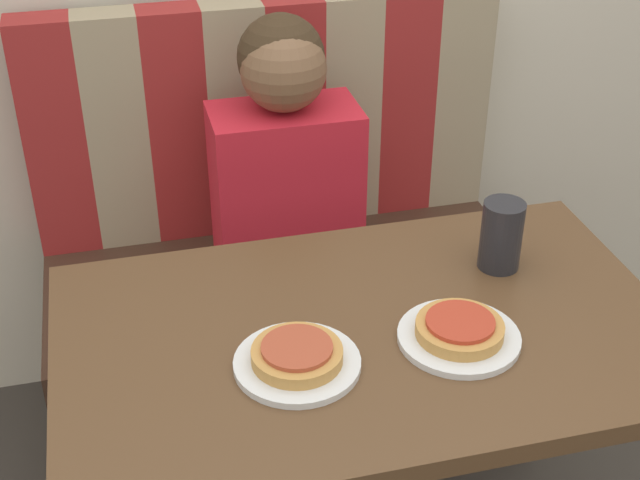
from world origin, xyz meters
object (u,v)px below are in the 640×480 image
(person, at_px, (285,150))
(pizza_left, at_px, (297,354))
(plate_right, at_px, (459,337))
(drinking_cup, at_px, (501,235))
(pizza_right, at_px, (460,328))
(plate_left, at_px, (297,363))

(person, xyz_separation_m, pizza_left, (-0.13, -0.71, 0.00))
(person, height_order, plate_right, person)
(drinking_cup, bearing_deg, pizza_left, -155.84)
(pizza_right, bearing_deg, plate_left, 180.00)
(person, bearing_deg, pizza_left, -100.69)
(person, bearing_deg, drinking_cup, -61.40)
(pizza_right, bearing_deg, drinking_cup, 51.25)
(pizza_left, distance_m, drinking_cup, 0.46)
(drinking_cup, bearing_deg, person, 118.60)
(person, xyz_separation_m, plate_right, (0.13, -0.71, -0.01))
(plate_left, relative_size, pizza_left, 1.40)
(pizza_left, bearing_deg, plate_right, 0.00)
(person, xyz_separation_m, pizza_right, (0.13, -0.71, 0.00))
(pizza_right, distance_m, drinking_cup, 0.24)
(plate_right, bearing_deg, drinking_cup, 51.25)
(pizza_left, height_order, drinking_cup, drinking_cup)
(plate_left, distance_m, pizza_left, 0.02)
(pizza_left, xyz_separation_m, drinking_cup, (0.42, 0.19, 0.04))
(plate_left, distance_m, plate_right, 0.27)
(pizza_left, bearing_deg, person, 79.31)
(plate_right, relative_size, drinking_cup, 1.53)
(plate_left, bearing_deg, plate_right, 0.00)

